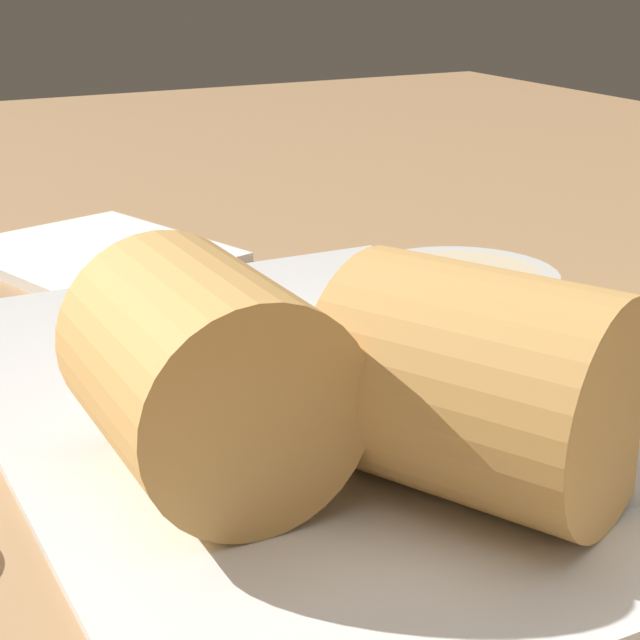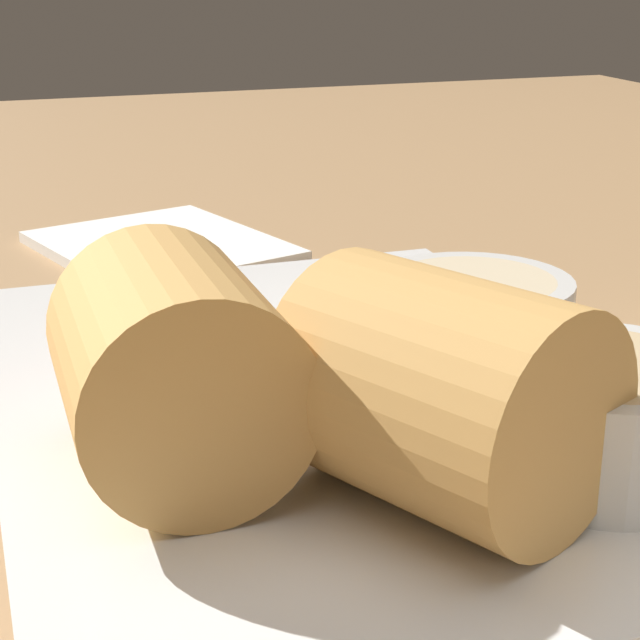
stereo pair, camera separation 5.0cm
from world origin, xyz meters
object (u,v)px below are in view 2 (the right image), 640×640
at_px(serving_plate, 320,410).
at_px(napkin, 161,246).
at_px(dipping_bowl_near, 472,320).
at_px(dipping_bowl_far, 604,413).

bearing_deg(serving_plate, napkin, -177.94).
height_order(serving_plate, dipping_bowl_near, dipping_bowl_near).
bearing_deg(napkin, dipping_bowl_near, 15.45).
relative_size(serving_plate, dipping_bowl_near, 4.33).
distance_m(dipping_bowl_far, napkin, 0.33).
relative_size(serving_plate, napkin, 1.96).
xyz_separation_m(dipping_bowl_far, napkin, (-0.32, -0.07, -0.03)).
xyz_separation_m(serving_plate, dipping_bowl_far, (0.08, 0.06, 0.03)).
distance_m(serving_plate, napkin, 0.24).
bearing_deg(dipping_bowl_far, dipping_bowl_near, -179.87).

